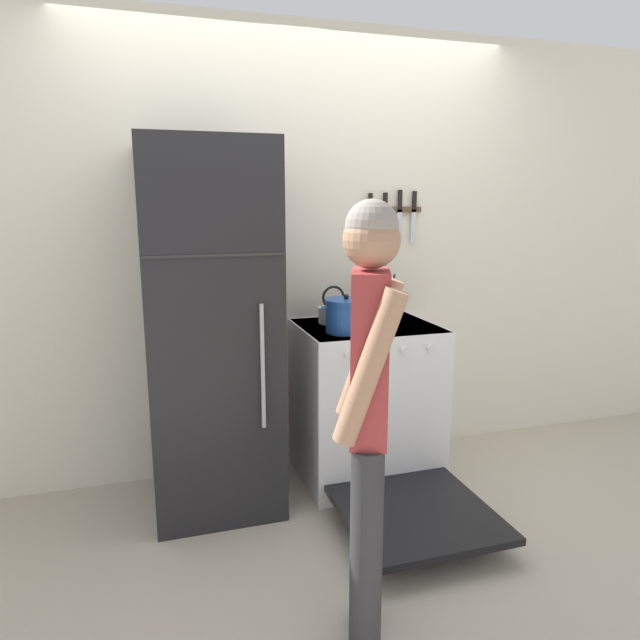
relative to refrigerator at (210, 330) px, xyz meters
The scene contains 9 objects.
ground_plane 1.14m from the refrigerator, 30.40° to the left, with size 14.00×14.00×0.00m, color #B2A893.
wall_back 0.76m from the refrigerator, 32.59° to the left, with size 10.00×0.06×2.55m.
refrigerator is the anchor object (origin of this frame).
stove_range 1.00m from the refrigerator, ahead, with size 0.76×1.33×0.90m.
dutch_oven_pot 0.71m from the refrigerator, ahead, with size 0.27×0.23×0.20m.
tea_kettle 0.73m from the refrigerator, 11.88° to the left, with size 0.22×0.17×0.21m.
utensil_jar 1.07m from the refrigerator, ahead, with size 0.10×0.10×0.27m.
person 1.24m from the refrigerator, 71.34° to the right, with size 0.33×0.38×1.59m.
wall_knife_strip 1.33m from the refrigerator, 15.58° to the left, with size 0.38×0.03×0.33m.
Camera 1 is at (-0.87, -3.21, 1.58)m, focal length 32.00 mm.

